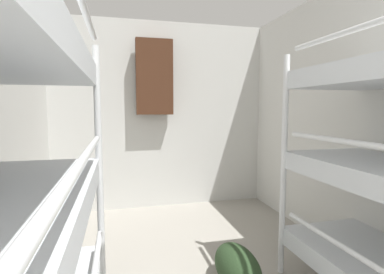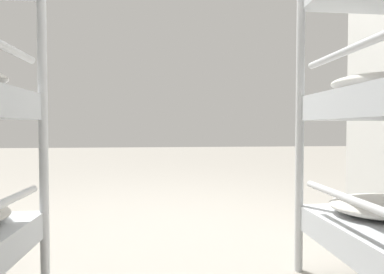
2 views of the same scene
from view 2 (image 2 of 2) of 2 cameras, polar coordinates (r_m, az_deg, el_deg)
The scene contains 1 object.
ground_plane at distance 2.26m, azimuth -3.56°, elevation -18.40°, with size 20.00×20.00×0.00m, color gray.
Camera 2 is at (0.07, 2.12, 0.78)m, focal length 28.00 mm.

